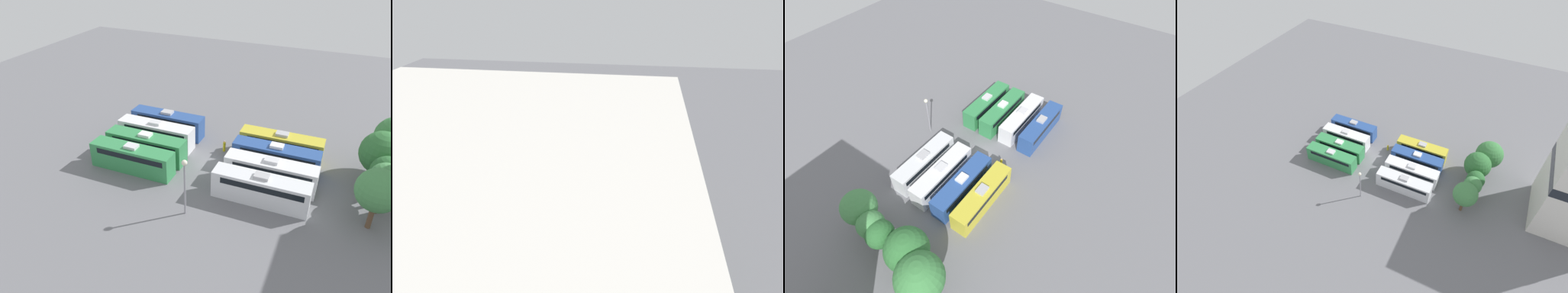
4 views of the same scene
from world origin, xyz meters
TOP-DOWN VIEW (x-y plane):
  - ground_plane at (0.00, 0.00)m, footprint 117.07×117.07m
  - bus_0 at (-5.24, -8.44)m, footprint 2.50×10.81m
  - bus_1 at (-1.65, -8.44)m, footprint 2.50×10.81m
  - bus_2 at (1.91, -8.01)m, footprint 2.50×10.81m
  - bus_3 at (5.23, -8.09)m, footprint 2.50×10.81m
  - bus_4 at (-5.19, 8.24)m, footprint 2.50×10.81m
  - bus_5 at (-1.89, 8.30)m, footprint 2.50×10.81m
  - bus_6 at (1.65, 8.47)m, footprint 2.50×10.81m
  - bus_7 at (5.21, 8.23)m, footprint 2.50×10.81m
  - worker_person at (-3.63, 0.91)m, footprint 0.36×0.36m
  - light_pole at (10.31, 1.40)m, footprint 0.60×0.60m
  - tree_1 at (-3.36, 19.94)m, footprint 5.12×5.12m
  - tree_2 at (0.48, 20.39)m, footprint 3.41×3.41m
  - tree_3 at (2.17, 20.20)m, footprint 3.34×3.34m
  - tree_4 at (4.95, 19.52)m, footprint 4.41×4.41m

SIDE VIEW (x-z plane):
  - ground_plane at x=0.00m, z-range 0.00..0.00m
  - worker_person at x=-3.63m, z-range -0.06..1.55m
  - bus_0 at x=-5.24m, z-range -0.02..3.59m
  - bus_1 at x=-1.65m, z-range -0.02..3.59m
  - bus_2 at x=1.91m, z-range -0.02..3.59m
  - bus_3 at x=5.23m, z-range -0.02..3.59m
  - bus_4 at x=-5.19m, z-range -0.02..3.59m
  - bus_5 at x=-1.89m, z-range -0.02..3.59m
  - bus_6 at x=1.65m, z-range -0.02..3.59m
  - bus_7 at x=5.21m, z-range -0.02..3.59m
  - tree_2 at x=0.48m, z-range 1.24..7.23m
  - tree_1 at x=-3.36m, z-range 0.88..7.79m
  - tree_3 at x=2.17m, z-range 1.33..7.45m
  - tree_4 at x=4.95m, z-range 1.20..8.07m
  - light_pole at x=10.31m, z-range 1.29..8.03m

